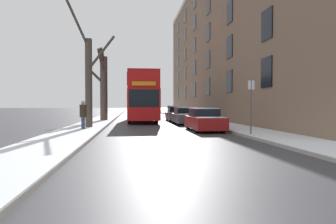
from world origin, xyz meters
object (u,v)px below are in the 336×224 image
object	(u,v)px
pedestrian_left_sidewalk	(83,115)
parked_car_1	(186,116)
bare_tree_left_1	(103,85)
parked_car_0	(204,120)
parked_car_2	(177,114)
double_decker_bus	(142,95)
oncoming_van	(138,107)
bare_tree_left_0	(89,78)
street_sign_post	(251,105)

from	to	relation	value
pedestrian_left_sidewalk	parked_car_1	bearing A→B (deg)	113.44
bare_tree_left_1	parked_car_0	xyz separation A→B (m)	(7.03, -11.07, -2.82)
parked_car_2	parked_car_0	bearing A→B (deg)	-90.00
double_decker_bus	oncoming_van	size ratio (longest dim) A/B	2.02
parked_car_2	oncoming_van	world-z (taller)	oncoming_van
parked_car_0	parked_car_1	size ratio (longest dim) A/B	1.00
bare_tree_left_0	parked_car_0	size ratio (longest dim) A/B	1.90
oncoming_van	parked_car_1	bearing A→B (deg)	-82.85
double_decker_bus	parked_car_2	xyz separation A→B (m)	(3.43, 0.37, -1.81)
oncoming_van	bare_tree_left_0	bearing A→B (deg)	-96.96
parked_car_1	pedestrian_left_sidewalk	world-z (taller)	pedestrian_left_sidewalk
parked_car_1	bare_tree_left_1	bearing A→B (deg)	146.11
parked_car_2	pedestrian_left_sidewalk	world-z (taller)	pedestrian_left_sidewalk
bare_tree_left_1	double_decker_bus	bearing A→B (deg)	-3.06
parked_car_1	street_sign_post	distance (m)	10.31
parked_car_1	parked_car_2	bearing A→B (deg)	90.00
street_sign_post	oncoming_van	bearing A→B (deg)	97.30
bare_tree_left_0	street_sign_post	distance (m)	10.49
bare_tree_left_0	double_decker_bus	world-z (taller)	bare_tree_left_0
bare_tree_left_0	parked_car_0	xyz separation A→B (m)	(7.12, -2.08, -2.68)
oncoming_van	parked_car_2	bearing A→B (deg)	-81.26
double_decker_bus	pedestrian_left_sidewalk	world-z (taller)	double_decker_bus
double_decker_bus	parked_car_0	bearing A→B (deg)	-72.51
bare_tree_left_1	street_sign_post	world-z (taller)	bare_tree_left_1
bare_tree_left_0	bare_tree_left_1	bearing A→B (deg)	89.44
parked_car_0	pedestrian_left_sidewalk	bearing A→B (deg)	176.51
parked_car_1	bare_tree_left_0	bearing A→B (deg)	-149.06
bare_tree_left_0	street_sign_post	world-z (taller)	bare_tree_left_0
bare_tree_left_0	oncoming_van	size ratio (longest dim) A/B	1.45
oncoming_van	street_sign_post	xyz separation A→B (m)	(4.72, -36.85, 0.37)
street_sign_post	parked_car_2	bearing A→B (deg)	95.21
parked_car_0	street_sign_post	distance (m)	4.17
parked_car_0	parked_car_1	distance (m)	6.35
street_sign_post	bare_tree_left_0	bearing A→B (deg)	145.22
pedestrian_left_sidewalk	street_sign_post	bearing A→B (deg)	47.85
double_decker_bus	pedestrian_left_sidewalk	distance (m)	11.21
bare_tree_left_1	parked_car_1	distance (m)	8.93
street_sign_post	parked_car_1	bearing A→B (deg)	97.69
parked_car_0	parked_car_2	size ratio (longest dim) A/B	1.04
double_decker_bus	bare_tree_left_1	bearing A→B (deg)	176.94
parked_car_2	oncoming_van	xyz separation A→B (m)	(-3.35, 21.78, 0.53)
bare_tree_left_0	street_sign_post	xyz separation A→B (m)	(8.50, -5.90, -1.74)
double_decker_bus	parked_car_2	world-z (taller)	double_decker_bus
bare_tree_left_0	double_decker_bus	bearing A→B (deg)	67.23
pedestrian_left_sidewalk	bare_tree_left_1	bearing A→B (deg)	163.14
bare_tree_left_1	parked_car_1	size ratio (longest dim) A/B	1.76
parked_car_0	parked_car_2	bearing A→B (deg)	90.00
parked_car_2	bare_tree_left_1	bearing A→B (deg)	-178.58
bare_tree_left_0	pedestrian_left_sidewalk	size ratio (longest dim) A/B	4.32
parked_car_0	oncoming_van	xyz separation A→B (m)	(-3.35, 33.02, 0.57)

